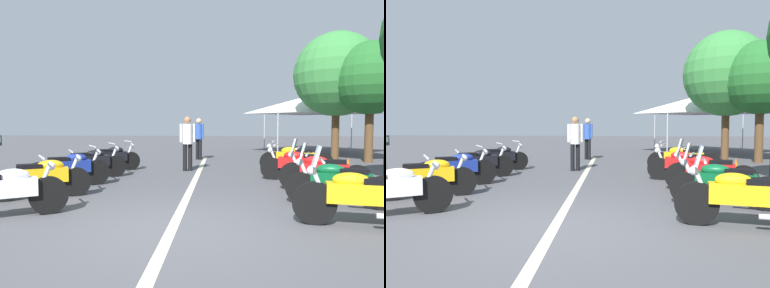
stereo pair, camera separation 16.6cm
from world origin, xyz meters
The scene contains 18 objects.
ground_plane centered at (0.00, 0.00, 0.00)m, with size 80.00×80.00×0.00m, color #4C4C51.
lane_centre_stripe centered at (4.03, 0.00, 0.00)m, with size 14.46×0.16×0.01m, color beige.
motorcycle_left_row_0 centered at (0.40, 2.83, 0.46)m, with size 1.29×1.82×1.00m.
motorcycle_left_row_1 centered at (1.99, 2.97, 0.45)m, with size 1.11×1.80×0.99m.
motorcycle_left_row_2 centered at (3.34, 3.00, 0.46)m, with size 1.21×1.76×1.00m.
motorcycle_left_row_3 centered at (4.68, 3.01, 0.45)m, with size 1.28×1.90×0.99m.
motorcycle_left_row_4 centered at (6.21, 2.87, 0.45)m, with size 1.27×1.74×0.98m.
motorcycle_right_row_0 centered at (0.39, -2.80, 0.47)m, with size 0.76×2.04×1.22m.
motorcycle_right_row_1 centered at (1.76, -2.92, 0.46)m, with size 0.90×1.96×1.19m.
motorcycle_right_row_2 centered at (3.21, -3.02, 0.47)m, with size 0.90×1.96×1.21m.
motorcycle_right_row_3 centered at (4.75, -2.84, 0.45)m, with size 0.90×2.09×0.99m.
motorcycle_right_row_4 centered at (6.12, -3.01, 0.47)m, with size 0.87×2.19×1.02m.
traffic_cone_0 centered at (5.05, -4.22, 0.29)m, with size 0.36×0.36×0.61m.
bystander_0 centered at (6.54, 0.39, 1.05)m, with size 0.32×0.50×1.79m.
bystander_1 centered at (10.25, 0.25, 1.05)m, with size 0.37×0.43×1.79m.
roadside_tree_0 centered at (10.92, -5.69, 3.68)m, with size 3.64×3.64×5.51m.
roadside_tree_2 centered at (9.66, -6.60, 3.34)m, with size 2.90×2.90×4.81m.
event_tent centered at (14.39, -5.94, 2.65)m, with size 5.75×5.75×3.20m.
Camera 2 is at (-5.00, -0.89, 1.55)m, focal length 33.08 mm.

